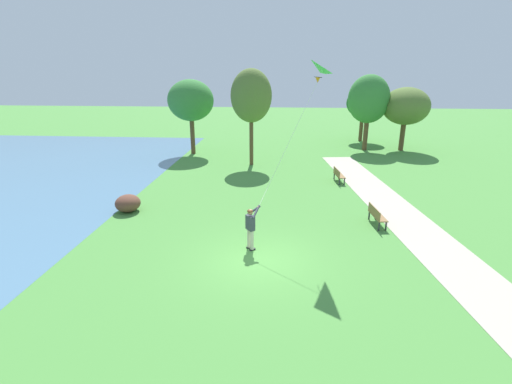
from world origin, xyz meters
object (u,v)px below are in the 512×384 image
Objects in this scene: park_bench_near_walkway at (376,215)px; tree_lakeside_near at (369,99)px; tree_behind_path at (251,96)px; tree_lakeside_far at (406,106)px; lakeside_shrub at (128,203)px; person_kite_flyer at (251,225)px; tree_treeline_center at (191,101)px; park_bench_far_walkway at (338,174)px; tree_horizon_far at (363,103)px; flying_kite at (311,73)px.

tree_lakeside_near is (2.89, 17.35, 3.93)m from park_bench_near_walkway.
park_bench_near_walkway is at bearing -58.50° from tree_behind_path.
tree_behind_path reaches higher than tree_lakeside_near.
tree_lakeside_near is 3.28m from tree_lakeside_far.
tree_lakeside_near is at bearing 80.55° from park_bench_near_walkway.
lakeside_shrub is at bearing -137.91° from tree_lakeside_far.
tree_lakeside_far is (6.12, 17.43, 3.36)m from park_bench_near_walkway.
park_bench_near_walkway is (5.61, 2.91, -0.54)m from person_kite_flyer.
tree_treeline_center is at bearing -169.87° from tree_lakeside_near.
tree_lakeside_near reaches higher than tree_treeline_center.
park_bench_far_walkway is at bearing -109.67° from tree_lakeside_near.
lakeside_shrub is (-0.09, -13.83, -4.03)m from tree_treeline_center.
tree_horizon_far is 0.80× the size of tree_lakeside_near.
tree_horizon_far is at bearing 74.28° from park_bench_far_walkway.
flying_kite is at bearing -162.22° from park_bench_near_walkway.
tree_behind_path reaches higher than tree_lakeside_far.
tree_lakeside_near is at bearing 32.66° from tree_behind_path.
flying_kite is at bearing -74.32° from tree_behind_path.
tree_horizon_far is at bearing 122.68° from tree_lakeside_far.
tree_horizon_far reaches higher than park_bench_far_walkway.
tree_horizon_far is 17.08m from tree_treeline_center.
tree_lakeside_near is at bearing 70.33° from park_bench_far_walkway.
tree_treeline_center is at bearing -155.39° from tree_horizon_far.
person_kite_flyer is at bearing -152.56° from park_bench_near_walkway.
tree_behind_path is at bearing -147.34° from tree_lakeside_near.
flying_kite is at bearing -12.20° from lakeside_shrub.
tree_treeline_center is (-12.17, 14.66, 3.95)m from park_bench_near_walkway.
park_bench_near_walkway is 1.17× the size of lakeside_shrub.
park_bench_near_walkway is 19.46m from tree_treeline_center.
park_bench_far_walkway is at bearing 96.80° from park_bench_near_walkway.
tree_lakeside_far is (11.73, 20.35, 2.83)m from person_kite_flyer.
tree_behind_path is (-1.21, 14.04, 4.03)m from person_kite_flyer.
tree_lakeside_near reaches higher than person_kite_flyer.
tree_behind_path is 14.45m from tree_lakeside_far.
tree_treeline_center is (-11.34, 7.71, 3.95)m from park_bench_far_walkway.
flying_kite is 12.81m from tree_behind_path.
tree_lakeside_far is (2.78, -4.34, 0.11)m from tree_horizon_far.
person_kite_flyer is 0.28× the size of tree_lakeside_near.
person_kite_flyer is 1.38× the size of lakeside_shrub.
person_kite_flyer is 0.26× the size of tree_behind_path.
flying_kite is 10.53m from park_bench_far_walkway.
person_kite_flyer is 0.34× the size of flying_kite.
flying_kite is 7.24m from park_bench_near_walkway.
person_kite_flyer is at bearing -119.97° from tree_lakeside_far.
park_bench_far_walkway is 13.02m from tree_lakeside_far.
tree_treeline_center is at bearing -171.39° from tree_lakeside_far.
person_kite_flyer is 7.66m from lakeside_shrub.
flying_kite is 3.53× the size of park_bench_far_walkway.
tree_lakeside_near is at bearing 71.19° from flying_kite.
lakeside_shrub is (-5.44, -10.30, -4.65)m from tree_behind_path.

